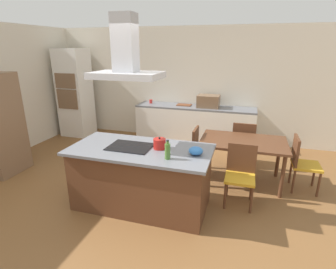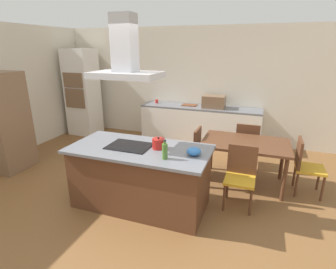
{
  "view_description": "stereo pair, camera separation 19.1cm",
  "coord_description": "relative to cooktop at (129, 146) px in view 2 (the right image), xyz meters",
  "views": [
    {
      "loc": [
        1.36,
        -3.16,
        2.24
      ],
      "look_at": [
        0.28,
        0.4,
        1.0
      ],
      "focal_mm": 28.3,
      "sensor_mm": 36.0,
      "label": 1
    },
    {
      "loc": [
        1.54,
        -3.1,
        2.24
      ],
      "look_at": [
        0.28,
        0.4,
        1.0
      ],
      "focal_mm": 28.3,
      "sensor_mm": 36.0,
      "label": 2
    }
  ],
  "objects": [
    {
      "name": "range_hood",
      "position": [
        -0.0,
        0.0,
        1.2
      ],
      "size": [
        0.9,
        0.55,
        0.78
      ],
      "color": "#ADADB2"
    },
    {
      "name": "chair_facing_back_wall",
      "position": [
        1.52,
        1.84,
        -0.4
      ],
      "size": [
        0.42,
        0.42,
        0.89
      ],
      "color": "gold",
      "rests_on": "ground"
    },
    {
      "name": "back_counter",
      "position": [
        0.36,
        2.88,
        -0.46
      ],
      "size": [
        2.79,
        0.62,
        0.9
      ],
      "color": "white",
      "rests_on": "ground"
    },
    {
      "name": "cooktop",
      "position": [
        0.0,
        0.0,
        0.0
      ],
      "size": [
        0.6,
        0.44,
        0.01
      ],
      "primitive_type": "cube",
      "color": "black",
      "rests_on": "kitchen_island"
    },
    {
      "name": "mixing_bowl",
      "position": [
        0.93,
        -0.0,
        0.05
      ],
      "size": [
        0.19,
        0.19,
        0.1
      ],
      "primitive_type": "ellipsoid",
      "color": "#2D6BB7",
      "rests_on": "kitchen_island"
    },
    {
      "name": "kitchen_island",
      "position": [
        0.15,
        0.0,
        -0.45
      ],
      "size": [
        1.98,
        0.97,
        0.9
      ],
      "color": "#59331E",
      "rests_on": "ground"
    },
    {
      "name": "chair_at_right_end",
      "position": [
        2.43,
        1.17,
        -0.4
      ],
      "size": [
        0.42,
        0.42,
        0.89
      ],
      "color": "gold",
      "rests_on": "ground"
    },
    {
      "name": "tea_kettle",
      "position": [
        0.42,
        0.07,
        0.07
      ],
      "size": [
        0.22,
        0.17,
        0.17
      ],
      "color": "#B21E19",
      "rests_on": "kitchen_island"
    },
    {
      "name": "olive_oil_bottle",
      "position": [
        0.62,
        -0.24,
        0.1
      ],
      "size": [
        0.07,
        0.07,
        0.25
      ],
      "color": "#47722D",
      "rests_on": "kitchen_island"
    },
    {
      "name": "wall_back",
      "position": [
        0.15,
        3.25,
        0.44
      ],
      "size": [
        7.2,
        0.1,
        2.7
      ],
      "primitive_type": "cube",
      "color": "beige",
      "rests_on": "ground"
    },
    {
      "name": "ground",
      "position": [
        0.15,
        1.5,
        -0.91
      ],
      "size": [
        16.0,
        16.0,
        0.0
      ],
      "primitive_type": "plane",
      "color": "brown"
    },
    {
      "name": "refrigerator",
      "position": [
        -2.83,
        0.3,
        0.0
      ],
      "size": [
        0.8,
        0.73,
        1.82
      ],
      "color": "brown",
      "rests_on": "ground"
    },
    {
      "name": "chair_at_left_end",
      "position": [
        0.6,
        1.17,
        -0.4
      ],
      "size": [
        0.42,
        0.42,
        0.89
      ],
      "color": "gold",
      "rests_on": "ground"
    },
    {
      "name": "chair_facing_island",
      "position": [
        1.52,
        0.51,
        -0.4
      ],
      "size": [
        0.42,
        0.42,
        0.89
      ],
      "color": "gold",
      "rests_on": "ground"
    },
    {
      "name": "wall_oven_stack",
      "position": [
        -2.75,
        2.65,
        0.2
      ],
      "size": [
        0.7,
        0.66,
        2.2
      ],
      "color": "white",
      "rests_on": "ground"
    },
    {
      "name": "cutting_board",
      "position": [
        0.08,
        2.93,
        0.0
      ],
      "size": [
        0.34,
        0.24,
        0.02
      ],
      "primitive_type": "cube",
      "color": "brown",
      "rests_on": "back_counter"
    },
    {
      "name": "countertop_microwave",
      "position": [
        0.66,
        2.88,
        0.13
      ],
      "size": [
        0.5,
        0.38,
        0.28
      ],
      "primitive_type": "cube",
      "color": "brown",
      "rests_on": "back_counter"
    },
    {
      "name": "coffee_mug_red",
      "position": [
        -0.77,
        2.93,
        0.04
      ],
      "size": [
        0.08,
        0.08,
        0.09
      ],
      "primitive_type": "cylinder",
      "color": "red",
      "rests_on": "back_counter"
    },
    {
      "name": "dining_table",
      "position": [
        1.52,
        1.17,
        -0.24
      ],
      "size": [
        1.4,
        0.9,
        0.75
      ],
      "color": "#59331E",
      "rests_on": "ground"
    },
    {
      "name": "wall_left",
      "position": [
        -3.3,
        1.0,
        0.44
      ],
      "size": [
        0.1,
        8.8,
        2.7
      ],
      "primitive_type": "cube",
      "color": "beige",
      "rests_on": "ground"
    }
  ]
}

